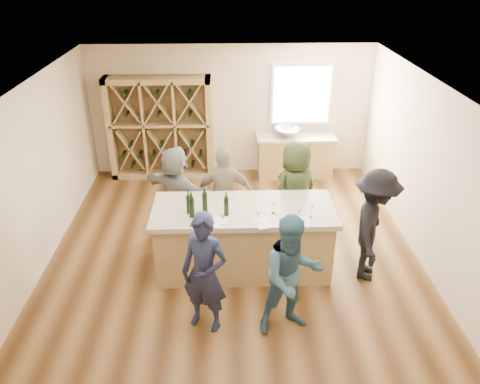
{
  "coord_description": "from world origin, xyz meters",
  "views": [
    {
      "loc": [
        -0.09,
        -6.21,
        4.5
      ],
      "look_at": [
        0.1,
        0.2,
        1.15
      ],
      "focal_mm": 35.0,
      "sensor_mm": 36.0,
      "label": 1
    }
  ],
  "objects_px": {
    "tasting_counter_base": "(243,241)",
    "person_near_left": "(205,273)",
    "wine_rack": "(161,128)",
    "wine_bottle_c": "(205,202)",
    "person_near_right": "(292,276)",
    "person_far_mid": "(225,195)",
    "sink": "(287,132)",
    "person_server": "(374,226)",
    "wine_bottle_a": "(189,204)",
    "person_far_left": "(177,192)",
    "wine_bottle_b": "(192,207)",
    "person_far_right": "(295,191)",
    "wine_bottle_e": "(226,206)"
  },
  "relations": [
    {
      "from": "tasting_counter_base",
      "to": "person_near_left",
      "type": "xyz_separation_m",
      "value": [
        -0.54,
        -1.25,
        0.35
      ]
    },
    {
      "from": "wine_rack",
      "to": "tasting_counter_base",
      "type": "xyz_separation_m",
      "value": [
        1.64,
        -3.45,
        -0.6
      ]
    },
    {
      "from": "wine_bottle_c",
      "to": "person_near_right",
      "type": "height_order",
      "value": "person_near_right"
    },
    {
      "from": "wine_bottle_c",
      "to": "person_far_mid",
      "type": "xyz_separation_m",
      "value": [
        0.28,
        0.96,
        -0.39
      ]
    },
    {
      "from": "tasting_counter_base",
      "to": "person_far_mid",
      "type": "bearing_deg",
      "value": 107.7
    },
    {
      "from": "wine_bottle_c",
      "to": "person_near_right",
      "type": "bearing_deg",
      "value": -48.07
    },
    {
      "from": "sink",
      "to": "person_server",
      "type": "height_order",
      "value": "person_server"
    },
    {
      "from": "person_far_mid",
      "to": "wine_bottle_a",
      "type": "bearing_deg",
      "value": 64.23
    },
    {
      "from": "tasting_counter_base",
      "to": "wine_bottle_c",
      "type": "height_order",
      "value": "wine_bottle_c"
    },
    {
      "from": "person_server",
      "to": "person_far_left",
      "type": "height_order",
      "value": "person_server"
    },
    {
      "from": "wine_rack",
      "to": "person_far_left",
      "type": "relative_size",
      "value": 1.34
    },
    {
      "from": "wine_bottle_c",
      "to": "person_far_left",
      "type": "xyz_separation_m",
      "value": [
        -0.54,
        1.12,
        -0.41
      ]
    },
    {
      "from": "person_server",
      "to": "sink",
      "type": "bearing_deg",
      "value": 32.41
    },
    {
      "from": "person_near_left",
      "to": "person_far_mid",
      "type": "xyz_separation_m",
      "value": [
        0.26,
        2.13,
        -0.0
      ]
    },
    {
      "from": "sink",
      "to": "wine_bottle_c",
      "type": "height_order",
      "value": "wine_bottle_c"
    },
    {
      "from": "tasting_counter_base",
      "to": "person_server",
      "type": "relative_size",
      "value": 1.47
    },
    {
      "from": "wine_bottle_b",
      "to": "wine_bottle_c",
      "type": "bearing_deg",
      "value": 39.25
    },
    {
      "from": "wine_rack",
      "to": "person_far_left",
      "type": "bearing_deg",
      "value": -77.41
    },
    {
      "from": "wine_bottle_c",
      "to": "person_far_right",
      "type": "distance_m",
      "value": 1.82
    },
    {
      "from": "wine_bottle_c",
      "to": "wine_bottle_e",
      "type": "bearing_deg",
      "value": -19.6
    },
    {
      "from": "wine_bottle_c",
      "to": "person_near_left",
      "type": "height_order",
      "value": "person_near_left"
    },
    {
      "from": "sink",
      "to": "wine_bottle_e",
      "type": "relative_size",
      "value": 1.9
    },
    {
      "from": "wine_bottle_c",
      "to": "person_server",
      "type": "xyz_separation_m",
      "value": [
        2.47,
        -0.17,
        -0.35
      ]
    },
    {
      "from": "sink",
      "to": "tasting_counter_base",
      "type": "relative_size",
      "value": 0.21
    },
    {
      "from": "person_near_left",
      "to": "person_near_right",
      "type": "xyz_separation_m",
      "value": [
        1.1,
        -0.08,
        -0.0
      ]
    },
    {
      "from": "wine_rack",
      "to": "person_near_right",
      "type": "distance_m",
      "value": 5.28
    },
    {
      "from": "wine_bottle_a",
      "to": "person_server",
      "type": "height_order",
      "value": "person_server"
    },
    {
      "from": "sink",
      "to": "person_near_right",
      "type": "height_order",
      "value": "person_near_right"
    },
    {
      "from": "wine_bottle_b",
      "to": "person_near_right",
      "type": "distance_m",
      "value": 1.76
    },
    {
      "from": "person_far_mid",
      "to": "person_far_right",
      "type": "height_order",
      "value": "person_far_right"
    },
    {
      "from": "wine_bottle_a",
      "to": "wine_bottle_b",
      "type": "bearing_deg",
      "value": -64.78
    },
    {
      "from": "person_near_right",
      "to": "wine_bottle_e",
      "type": "bearing_deg",
      "value": 111.49
    },
    {
      "from": "person_near_right",
      "to": "wine_bottle_c",
      "type": "bearing_deg",
      "value": 117.9
    },
    {
      "from": "person_server",
      "to": "wine_bottle_c",
      "type": "bearing_deg",
      "value": 105.44
    },
    {
      "from": "wine_bottle_e",
      "to": "person_far_left",
      "type": "relative_size",
      "value": 0.17
    },
    {
      "from": "wine_rack",
      "to": "sink",
      "type": "relative_size",
      "value": 4.06
    },
    {
      "from": "person_far_left",
      "to": "wine_rack",
      "type": "bearing_deg",
      "value": -44.22
    },
    {
      "from": "wine_bottle_e",
      "to": "person_near_right",
      "type": "relative_size",
      "value": 0.17
    },
    {
      "from": "sink",
      "to": "person_near_left",
      "type": "relative_size",
      "value": 0.32
    },
    {
      "from": "wine_rack",
      "to": "person_far_mid",
      "type": "relative_size",
      "value": 1.3
    },
    {
      "from": "wine_bottle_e",
      "to": "person_far_right",
      "type": "relative_size",
      "value": 0.16
    },
    {
      "from": "person_server",
      "to": "person_far_right",
      "type": "bearing_deg",
      "value": 59.7
    },
    {
      "from": "wine_bottle_b",
      "to": "person_server",
      "type": "bearing_deg",
      "value": -0.43
    },
    {
      "from": "wine_rack",
      "to": "wine_bottle_e",
      "type": "distance_m",
      "value": 3.9
    },
    {
      "from": "wine_bottle_a",
      "to": "person_far_left",
      "type": "bearing_deg",
      "value": 104.74
    },
    {
      "from": "wine_bottle_b",
      "to": "person_server",
      "type": "xyz_separation_m",
      "value": [
        2.65,
        -0.02,
        -0.35
      ]
    },
    {
      "from": "person_far_mid",
      "to": "wine_bottle_c",
      "type": "bearing_deg",
      "value": 75.16
    },
    {
      "from": "person_near_right",
      "to": "tasting_counter_base",
      "type": "bearing_deg",
      "value": 98.81
    },
    {
      "from": "sink",
      "to": "person_far_mid",
      "type": "height_order",
      "value": "person_far_mid"
    },
    {
      "from": "tasting_counter_base",
      "to": "person_far_mid",
      "type": "relative_size",
      "value": 1.54
    }
  ]
}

